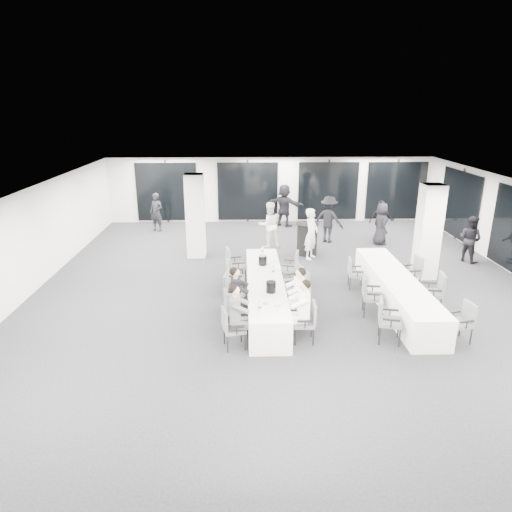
{
  "coord_description": "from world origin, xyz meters",
  "views": [
    {
      "loc": [
        -1.2,
        -11.7,
        4.93
      ],
      "look_at": [
        -0.87,
        -0.2,
        1.1
      ],
      "focal_mm": 32.0,
      "sensor_mm": 36.0,
      "label": 1
    }
  ],
  "objects_px": {
    "chair_side_right_far": "(413,271)",
    "standing_guest_h": "(471,236)",
    "chair_main_right_second": "(303,306)",
    "chair_side_left_mid": "(370,293)",
    "banquet_table_side": "(396,291)",
    "cocktail_table": "(307,239)",
    "ice_bucket_near": "(271,287)",
    "chair_main_right_far": "(292,266)",
    "standing_guest_a": "(311,230)",
    "chair_main_right_mid": "(299,288)",
    "standing_guest_e": "(381,221)",
    "banquet_table_main": "(265,292)",
    "chair_side_left_near": "(386,318)",
    "ice_bucket_far": "(263,260)",
    "chair_side_left_far": "(354,271)",
    "standing_guest_g": "(156,210)",
    "chair_main_left_far": "(233,263)",
    "standing_guest_c": "(329,216)",
    "chair_main_left_mid": "(232,291)",
    "standing_guest_b": "(269,222)",
    "chair_main_left_fourth": "(233,276)",
    "chair_side_right_near": "(463,320)",
    "chair_main_right_fourth": "(295,279)",
    "standing_guest_f": "(284,203)",
    "standing_guest_d": "(381,218)",
    "chair_main_right_near": "(308,320)",
    "chair_main_left_second": "(232,306)",
    "chair_main_left_near": "(231,326)"
  },
  "relations": [
    {
      "from": "chair_side_right_far",
      "to": "standing_guest_h",
      "type": "distance_m",
      "value": 3.51
    },
    {
      "from": "chair_main_right_second",
      "to": "chair_side_left_mid",
      "type": "height_order",
      "value": "chair_side_left_mid"
    },
    {
      "from": "banquet_table_side",
      "to": "cocktail_table",
      "type": "relative_size",
      "value": 4.55
    },
    {
      "from": "chair_side_left_mid",
      "to": "ice_bucket_near",
      "type": "bearing_deg",
      "value": -72.7
    },
    {
      "from": "banquet_table_side",
      "to": "chair_main_right_far",
      "type": "relative_size",
      "value": 5.16
    },
    {
      "from": "cocktail_table",
      "to": "standing_guest_a",
      "type": "xyz_separation_m",
      "value": [
        0.07,
        -0.46,
        0.41
      ]
    },
    {
      "from": "chair_main_right_mid",
      "to": "standing_guest_e",
      "type": "bearing_deg",
      "value": -47.46
    },
    {
      "from": "banquet_table_main",
      "to": "chair_main_right_far",
      "type": "height_order",
      "value": "chair_main_right_far"
    },
    {
      "from": "chair_main_right_far",
      "to": "chair_main_right_mid",
      "type": "bearing_deg",
      "value": -167.22
    },
    {
      "from": "cocktail_table",
      "to": "chair_side_left_near",
      "type": "xyz_separation_m",
      "value": [
        0.89,
        -6.15,
        0.0
      ]
    },
    {
      "from": "chair_main_right_second",
      "to": "ice_bucket_far",
      "type": "bearing_deg",
      "value": 33.19
    },
    {
      "from": "chair_side_left_far",
      "to": "standing_guest_g",
      "type": "relative_size",
      "value": 0.5
    },
    {
      "from": "chair_main_left_far",
      "to": "standing_guest_c",
      "type": "distance_m",
      "value": 5.35
    },
    {
      "from": "standing_guest_c",
      "to": "chair_main_left_mid",
      "type": "bearing_deg",
      "value": 90.99
    },
    {
      "from": "standing_guest_b",
      "to": "ice_bucket_near",
      "type": "relative_size",
      "value": 7.11
    },
    {
      "from": "chair_main_left_far",
      "to": "standing_guest_b",
      "type": "distance_m",
      "value": 3.7
    },
    {
      "from": "chair_main_left_fourth",
      "to": "chair_side_left_mid",
      "type": "distance_m",
      "value": 3.61
    },
    {
      "from": "chair_main_left_far",
      "to": "chair_side_right_near",
      "type": "bearing_deg",
      "value": 42.36
    },
    {
      "from": "chair_side_right_near",
      "to": "ice_bucket_near",
      "type": "relative_size",
      "value": 3.41
    },
    {
      "from": "standing_guest_b",
      "to": "banquet_table_main",
      "type": "bearing_deg",
      "value": 70.65
    },
    {
      "from": "chair_main_right_fourth",
      "to": "chair_side_left_far",
      "type": "distance_m",
      "value": 1.82
    },
    {
      "from": "standing_guest_b",
      "to": "standing_guest_f",
      "type": "distance_m",
      "value": 3.1
    },
    {
      "from": "standing_guest_d",
      "to": "chair_main_right_far",
      "type": "bearing_deg",
      "value": 38.73
    },
    {
      "from": "chair_main_right_fourth",
      "to": "chair_side_left_far",
      "type": "relative_size",
      "value": 1.04
    },
    {
      "from": "standing_guest_a",
      "to": "chair_side_left_far",
      "type": "bearing_deg",
      "value": -133.61
    },
    {
      "from": "standing_guest_a",
      "to": "chair_main_right_second",
      "type": "bearing_deg",
      "value": -161.14
    },
    {
      "from": "chair_main_right_fourth",
      "to": "ice_bucket_far",
      "type": "xyz_separation_m",
      "value": [
        -0.85,
        0.53,
        0.36
      ]
    },
    {
      "from": "standing_guest_c",
      "to": "chair_side_left_far",
      "type": "bearing_deg",
      "value": 119.5
    },
    {
      "from": "banquet_table_side",
      "to": "standing_guest_e",
      "type": "height_order",
      "value": "standing_guest_e"
    },
    {
      "from": "chair_main_right_fourth",
      "to": "standing_guest_f",
      "type": "xyz_separation_m",
      "value": [
        0.37,
        7.59,
        0.5
      ]
    },
    {
      "from": "standing_guest_d",
      "to": "ice_bucket_near",
      "type": "relative_size",
      "value": 6.62
    },
    {
      "from": "chair_main_right_near",
      "to": "standing_guest_h",
      "type": "distance_m",
      "value": 7.97
    },
    {
      "from": "chair_main_left_mid",
      "to": "chair_side_left_mid",
      "type": "height_order",
      "value": "chair_main_left_mid"
    },
    {
      "from": "chair_main_left_second",
      "to": "chair_side_right_far",
      "type": "height_order",
      "value": "chair_side_right_far"
    },
    {
      "from": "chair_main_right_second",
      "to": "chair_side_left_far",
      "type": "height_order",
      "value": "chair_main_right_second"
    },
    {
      "from": "chair_main_right_fourth",
      "to": "standing_guest_h",
      "type": "distance_m",
      "value": 6.66
    },
    {
      "from": "standing_guest_a",
      "to": "chair_side_left_near",
      "type": "bearing_deg",
      "value": -142.75
    },
    {
      "from": "chair_main_left_near",
      "to": "chair_main_right_far",
      "type": "distance_m",
      "value": 3.97
    },
    {
      "from": "chair_main_left_second",
      "to": "standing_guest_h",
      "type": "xyz_separation_m",
      "value": [
        7.68,
        4.4,
        0.38
      ]
    },
    {
      "from": "banquet_table_side",
      "to": "standing_guest_c",
      "type": "relative_size",
      "value": 2.54
    },
    {
      "from": "standing_guest_a",
      "to": "standing_guest_d",
      "type": "distance_m",
      "value": 3.55
    },
    {
      "from": "standing_guest_a",
      "to": "standing_guest_d",
      "type": "relative_size",
      "value": 1.11
    },
    {
      "from": "standing_guest_a",
      "to": "standing_guest_f",
      "type": "bearing_deg",
      "value": 35.86
    },
    {
      "from": "chair_main_right_far",
      "to": "ice_bucket_far",
      "type": "relative_size",
      "value": 3.7
    },
    {
      "from": "chair_main_right_mid",
      "to": "ice_bucket_far",
      "type": "distance_m",
      "value": 1.59
    },
    {
      "from": "chair_main_right_mid",
      "to": "chair_main_left_far",
      "type": "bearing_deg",
      "value": 27.06
    },
    {
      "from": "cocktail_table",
      "to": "chair_main_right_second",
      "type": "relative_size",
      "value": 1.24
    },
    {
      "from": "standing_guest_b",
      "to": "ice_bucket_near",
      "type": "bearing_deg",
      "value": 72.14
    },
    {
      "from": "chair_main_right_fourth",
      "to": "standing_guest_c",
      "type": "distance_m",
      "value": 5.5
    },
    {
      "from": "chair_main_left_near",
      "to": "chair_main_right_far",
      "type": "height_order",
      "value": "chair_main_right_far"
    }
  ]
}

